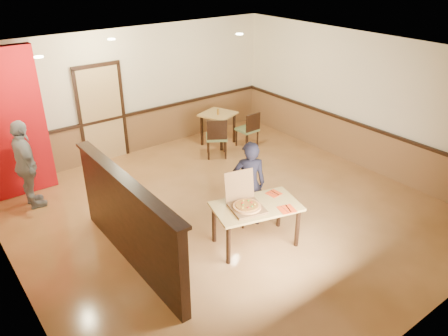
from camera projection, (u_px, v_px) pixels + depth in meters
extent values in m
plane|color=tan|center=(229.00, 213.00, 7.86)|extent=(7.00, 7.00, 0.00)
plane|color=black|center=(230.00, 56.00, 6.60)|extent=(7.00, 7.00, 0.00)
plane|color=beige|center=(133.00, 92.00, 9.72)|extent=(7.00, 0.00, 7.00)
plane|color=beige|center=(4.00, 209.00, 5.34)|extent=(0.00, 7.00, 7.00)
plane|color=beige|center=(361.00, 101.00, 9.12)|extent=(0.00, 7.00, 7.00)
cube|color=brown|center=(138.00, 132.00, 10.13)|extent=(7.00, 0.04, 0.90)
cube|color=black|center=(136.00, 113.00, 9.90)|extent=(7.00, 0.06, 0.06)
cube|color=brown|center=(354.00, 143.00, 9.53)|extent=(0.04, 7.00, 0.90)
cube|color=black|center=(357.00, 123.00, 9.31)|extent=(0.06, 7.00, 0.06)
cube|color=tan|center=(102.00, 115.00, 9.42)|extent=(0.90, 0.06, 2.10)
cube|color=black|center=(129.00, 223.00, 6.32)|extent=(0.14, 3.00, 1.40)
cube|color=black|center=(124.00, 179.00, 6.00)|extent=(0.20, 3.10, 0.05)
cylinder|color=beige|center=(39.00, 57.00, 6.65)|extent=(0.14, 0.14, 0.02)
cylinder|color=beige|center=(111.00, 39.00, 7.96)|extent=(0.14, 0.14, 0.02)
cylinder|color=beige|center=(239.00, 34.00, 8.43)|extent=(0.14, 0.14, 0.02)
cube|color=tan|center=(256.00, 206.00, 6.74)|extent=(1.49, 1.09, 0.04)
cylinder|color=black|center=(228.00, 245.00, 6.45)|extent=(0.07, 0.07, 0.67)
cylinder|color=black|center=(214.00, 223.00, 6.95)|extent=(0.07, 0.07, 0.67)
cylinder|color=black|center=(297.00, 228.00, 6.84)|extent=(0.07, 0.07, 0.67)
cylinder|color=black|center=(279.00, 209.00, 7.34)|extent=(0.07, 0.07, 0.67)
cube|color=olive|center=(247.00, 198.00, 7.46)|extent=(0.48, 0.48, 0.06)
cube|color=black|center=(240.00, 181.00, 7.50)|extent=(0.42, 0.08, 0.42)
cylinder|color=black|center=(243.00, 218.00, 7.35)|extent=(0.04, 0.04, 0.38)
cylinder|color=black|center=(232.00, 209.00, 7.62)|extent=(0.04, 0.04, 0.38)
cylinder|color=black|center=(261.00, 212.00, 7.51)|extent=(0.04, 0.04, 0.38)
cylinder|color=black|center=(249.00, 203.00, 7.79)|extent=(0.04, 0.04, 0.38)
cube|color=olive|center=(217.00, 137.00, 9.82)|extent=(0.64, 0.64, 0.06)
cube|color=black|center=(217.00, 130.00, 9.52)|extent=(0.39, 0.28, 0.44)
cylinder|color=black|center=(224.00, 144.00, 10.12)|extent=(0.04, 0.04, 0.40)
cylinder|color=black|center=(226.00, 151.00, 9.78)|extent=(0.04, 0.04, 0.40)
cylinder|color=black|center=(208.00, 144.00, 10.10)|extent=(0.04, 0.04, 0.40)
cylinder|color=black|center=(209.00, 151.00, 9.75)|extent=(0.04, 0.04, 0.40)
cube|color=olive|center=(247.00, 129.00, 10.32)|extent=(0.45, 0.45, 0.06)
cube|color=black|center=(253.00, 122.00, 10.08)|extent=(0.41, 0.05, 0.41)
cylinder|color=black|center=(247.00, 135.00, 10.65)|extent=(0.04, 0.04, 0.38)
cylinder|color=black|center=(257.00, 139.00, 10.41)|extent=(0.04, 0.04, 0.38)
cylinder|color=black|center=(236.00, 138.00, 10.45)|extent=(0.04, 0.04, 0.38)
cylinder|color=black|center=(246.00, 143.00, 10.21)|extent=(0.04, 0.04, 0.38)
cube|color=tan|center=(218.00, 114.00, 10.32)|extent=(0.93, 0.93, 0.04)
cylinder|color=black|center=(221.00, 136.00, 10.15)|extent=(0.07, 0.07, 0.73)
cylinder|color=black|center=(202.00, 131.00, 10.42)|extent=(0.07, 0.07, 0.73)
cylinder|color=black|center=(234.00, 128.00, 10.57)|extent=(0.07, 0.07, 0.73)
cylinder|color=black|center=(215.00, 124.00, 10.85)|extent=(0.07, 0.07, 0.73)
imported|color=black|center=(249.00, 184.00, 7.25)|extent=(0.66, 0.60, 1.52)
imported|color=gray|center=(26.00, 165.00, 7.72)|extent=(0.41, 0.98, 1.66)
cube|color=brown|center=(247.00, 208.00, 6.62)|extent=(0.59, 0.59, 0.04)
cube|color=brown|center=(239.00, 185.00, 6.74)|extent=(0.49, 0.21, 0.48)
cylinder|color=#CF8F4B|center=(247.00, 206.00, 6.60)|extent=(0.51, 0.51, 0.03)
cube|color=red|center=(287.00, 209.00, 6.62)|extent=(0.30, 0.30, 0.01)
cylinder|color=silver|center=(285.00, 210.00, 6.60)|extent=(0.07, 0.20, 0.01)
cube|color=silver|center=(288.00, 208.00, 6.64)|extent=(0.08, 0.21, 0.00)
cube|color=red|center=(274.00, 193.00, 7.05)|extent=(0.22, 0.22, 0.00)
cylinder|color=silver|center=(272.00, 194.00, 7.03)|extent=(0.02, 0.18, 0.01)
cube|color=silver|center=(275.00, 193.00, 7.06)|extent=(0.03, 0.19, 0.00)
cylinder|color=#97601B|center=(218.00, 112.00, 10.21)|extent=(0.05, 0.05, 0.14)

